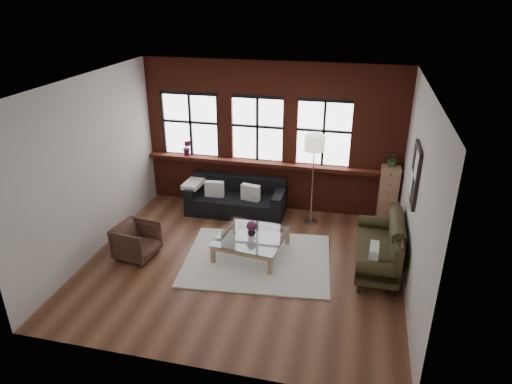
% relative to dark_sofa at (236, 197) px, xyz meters
% --- Properties ---
extents(floor, '(5.50, 5.50, 0.00)m').
position_rel_dark_sofa_xyz_m(floor, '(0.65, -1.90, -0.38)').
color(floor, '#56301F').
rests_on(floor, ground).
extents(ceiling, '(5.50, 5.50, 0.00)m').
position_rel_dark_sofa_xyz_m(ceiling, '(0.65, -1.90, 2.82)').
color(ceiling, white).
rests_on(ceiling, ground).
extents(wall_back, '(5.50, 0.00, 5.50)m').
position_rel_dark_sofa_xyz_m(wall_back, '(0.65, 0.60, 1.22)').
color(wall_back, beige).
rests_on(wall_back, ground).
extents(wall_front, '(5.50, 0.00, 5.50)m').
position_rel_dark_sofa_xyz_m(wall_front, '(0.65, -4.40, 1.22)').
color(wall_front, beige).
rests_on(wall_front, ground).
extents(wall_left, '(0.00, 5.00, 5.00)m').
position_rel_dark_sofa_xyz_m(wall_left, '(-2.10, -1.90, 1.22)').
color(wall_left, beige).
rests_on(wall_left, ground).
extents(wall_right, '(0.00, 5.00, 5.00)m').
position_rel_dark_sofa_xyz_m(wall_right, '(3.40, -1.90, 1.22)').
color(wall_right, beige).
rests_on(wall_right, ground).
extents(brick_backwall, '(5.50, 0.12, 3.20)m').
position_rel_dark_sofa_xyz_m(brick_backwall, '(0.65, 0.54, 1.22)').
color(brick_backwall, maroon).
rests_on(brick_backwall, floor).
extents(sill_ledge, '(5.50, 0.30, 0.08)m').
position_rel_dark_sofa_xyz_m(sill_ledge, '(0.65, 0.45, 0.66)').
color(sill_ledge, maroon).
rests_on(sill_ledge, brick_backwall).
extents(window_left, '(1.38, 0.10, 1.50)m').
position_rel_dark_sofa_xyz_m(window_left, '(-1.15, 0.55, 1.37)').
color(window_left, black).
rests_on(window_left, brick_backwall).
extents(window_mid, '(1.38, 0.10, 1.50)m').
position_rel_dark_sofa_xyz_m(window_mid, '(0.35, 0.55, 1.37)').
color(window_mid, black).
rests_on(window_mid, brick_backwall).
extents(window_right, '(1.38, 0.10, 1.50)m').
position_rel_dark_sofa_xyz_m(window_right, '(1.75, 0.55, 1.37)').
color(window_right, black).
rests_on(window_right, brick_backwall).
extents(wall_poster, '(0.05, 0.74, 0.94)m').
position_rel_dark_sofa_xyz_m(wall_poster, '(3.37, -1.60, 1.47)').
color(wall_poster, black).
rests_on(wall_poster, wall_right).
extents(shag_rug, '(2.77, 2.27, 0.03)m').
position_rel_dark_sofa_xyz_m(shag_rug, '(0.88, -1.74, -0.36)').
color(shag_rug, silver).
rests_on(shag_rug, floor).
extents(dark_sofa, '(2.09, 0.85, 0.76)m').
position_rel_dark_sofa_xyz_m(dark_sofa, '(0.00, 0.00, 0.00)').
color(dark_sofa, black).
rests_on(dark_sofa, floor).
extents(pillow_a, '(0.41, 0.17, 0.34)m').
position_rel_dark_sofa_xyz_m(pillow_a, '(-0.45, -0.10, 0.19)').
color(pillow_a, silver).
rests_on(pillow_a, dark_sofa).
extents(pillow_b, '(0.42, 0.21, 0.34)m').
position_rel_dark_sofa_xyz_m(pillow_b, '(0.35, -0.10, 0.19)').
color(pillow_b, silver).
rests_on(pillow_b, dark_sofa).
extents(vintage_settee, '(0.79, 1.79, 0.95)m').
position_rel_dark_sofa_xyz_m(vintage_settee, '(2.95, -1.50, 0.10)').
color(vintage_settee, '#2E2A15').
rests_on(vintage_settee, floor).
extents(pillow_settee, '(0.15, 0.38, 0.34)m').
position_rel_dark_sofa_xyz_m(pillow_settee, '(2.87, -2.05, 0.21)').
color(pillow_settee, silver).
rests_on(pillow_settee, vintage_settee).
extents(armchair, '(0.78, 0.77, 0.64)m').
position_rel_dark_sofa_xyz_m(armchair, '(-1.29, -2.10, -0.06)').
color(armchair, '#422921').
rests_on(armchair, floor).
extents(coffee_table, '(1.32, 1.32, 0.40)m').
position_rel_dark_sofa_xyz_m(coffee_table, '(0.72, -1.55, -0.19)').
color(coffee_table, tan).
rests_on(coffee_table, shag_rug).
extents(vase, '(0.20, 0.20, 0.16)m').
position_rel_dark_sofa_xyz_m(vase, '(0.72, -1.55, 0.09)').
color(vase, '#B2B2B2').
rests_on(vase, coffee_table).
extents(flowers, '(0.18, 0.18, 0.18)m').
position_rel_dark_sofa_xyz_m(flowers, '(0.72, -1.55, 0.20)').
color(flowers, '#62214E').
rests_on(flowers, vase).
extents(drawer_chest, '(0.38, 0.38, 1.24)m').
position_rel_dark_sofa_xyz_m(drawer_chest, '(3.15, 0.34, 0.24)').
color(drawer_chest, tan).
rests_on(drawer_chest, floor).
extents(potted_plant_top, '(0.36, 0.34, 0.31)m').
position_rel_dark_sofa_xyz_m(potted_plant_top, '(3.15, 0.34, 1.02)').
color(potted_plant_top, '#2D5923').
rests_on(potted_plant_top, drawer_chest).
extents(floor_lamp, '(0.40, 0.40, 2.04)m').
position_rel_dark_sofa_xyz_m(floor_lamp, '(1.63, -0.04, 0.64)').
color(floor_lamp, '#A5A5A8').
rests_on(floor_lamp, floor).
extents(sill_plant, '(0.22, 0.18, 0.37)m').
position_rel_dark_sofa_xyz_m(sill_plant, '(-1.22, 0.42, 0.89)').
color(sill_plant, '#62214E').
rests_on(sill_plant, sill_ledge).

